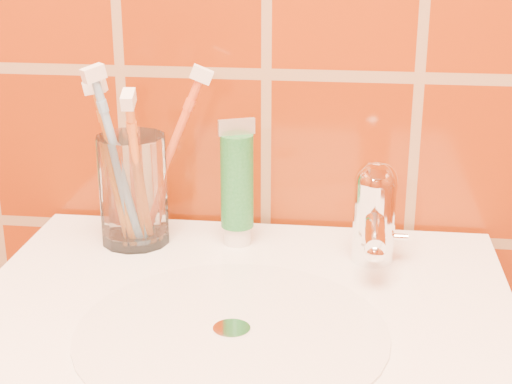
# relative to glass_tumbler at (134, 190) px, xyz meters

# --- Properties ---
(glass_tumbler) EXTENTS (0.11, 0.11, 0.13)m
(glass_tumbler) POSITION_rel_glass_tumbler_xyz_m (0.00, 0.00, 0.00)
(glass_tumbler) COLOR white
(glass_tumbler) RESTS_ON pedestal_sink
(toothpaste_tube) EXTENTS (0.04, 0.04, 0.15)m
(toothpaste_tube) POSITION_rel_glass_tumbler_xyz_m (0.12, 0.01, 0.01)
(toothpaste_tube) COLOR white
(toothpaste_tube) RESTS_ON pedestal_sink
(faucet) EXTENTS (0.05, 0.11, 0.12)m
(faucet) POSITION_rel_glass_tumbler_xyz_m (0.28, -0.02, -0.00)
(faucet) COLOR white
(faucet) RESTS_ON pedestal_sink
(toothbrush_0) EXTENTS (0.13, 0.12, 0.21)m
(toothbrush_0) POSITION_rel_glass_tumbler_xyz_m (0.04, 0.02, 0.04)
(toothbrush_0) COLOR #D65425
(toothbrush_0) RESTS_ON glass_tumbler
(toothbrush_1) EXTENTS (0.07, 0.06, 0.21)m
(toothbrush_1) POSITION_rel_glass_tumbler_xyz_m (-0.02, -0.01, 0.03)
(toothbrush_1) COLOR orange
(toothbrush_1) RESTS_ON glass_tumbler
(toothbrush_2) EXTENTS (0.11, 0.11, 0.23)m
(toothbrush_2) POSITION_rel_glass_tumbler_xyz_m (-0.01, -0.02, 0.04)
(toothbrush_2) COLOR #7BAEDC
(toothbrush_2) RESTS_ON glass_tumbler
(toothbrush_3) EXTENTS (0.04, 0.14, 0.22)m
(toothbrush_3) POSITION_rel_glass_tumbler_xyz_m (0.01, -0.03, 0.03)
(toothbrush_3) COLOR orange
(toothbrush_3) RESTS_ON glass_tumbler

